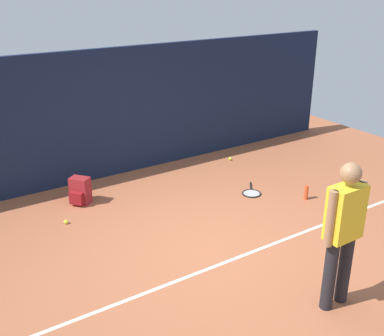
% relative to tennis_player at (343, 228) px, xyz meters
% --- Properties ---
extents(ground_plane, '(12.00, 12.00, 0.00)m').
position_rel_tennis_player_xyz_m(ground_plane, '(-0.47, 1.79, -0.97)').
color(ground_plane, '#9E5638').
extents(back_fence, '(10.00, 0.10, 2.30)m').
position_rel_tennis_player_xyz_m(back_fence, '(-0.47, 4.79, 0.18)').
color(back_fence, '#141E38').
rests_on(back_fence, ground).
extents(court_line, '(9.00, 0.05, 0.00)m').
position_rel_tennis_player_xyz_m(court_line, '(-0.47, 1.31, -0.96)').
color(court_line, white).
rests_on(court_line, ground).
extents(tennis_player, '(0.53, 0.22, 1.70)m').
position_rel_tennis_player_xyz_m(tennis_player, '(0.00, 0.00, 0.00)').
color(tennis_player, black).
rests_on(tennis_player, ground).
extents(tennis_racket, '(0.51, 0.59, 0.03)m').
position_rel_tennis_player_xyz_m(tennis_racket, '(1.09, 2.74, -0.95)').
color(tennis_racket, black).
rests_on(tennis_racket, ground).
extents(backpack, '(0.38, 0.38, 0.44)m').
position_rel_tennis_player_xyz_m(backpack, '(-1.47, 3.96, -0.76)').
color(backpack, maroon).
rests_on(backpack, ground).
extents(tennis_ball_near_player, '(0.07, 0.07, 0.07)m').
position_rel_tennis_player_xyz_m(tennis_ball_near_player, '(-1.90, 3.42, -0.93)').
color(tennis_ball_near_player, '#CCE033').
rests_on(tennis_ball_near_player, ground).
extents(tennis_ball_by_fence, '(0.07, 0.07, 0.07)m').
position_rel_tennis_player_xyz_m(tennis_ball_by_fence, '(1.73, 4.16, -0.93)').
color(tennis_ball_by_fence, '#CCE033').
rests_on(tennis_ball_by_fence, ground).
extents(water_bottle, '(0.07, 0.07, 0.24)m').
position_rel_tennis_player_xyz_m(water_bottle, '(1.70, 2.08, -0.84)').
color(water_bottle, '#D84C26').
rests_on(water_bottle, ground).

